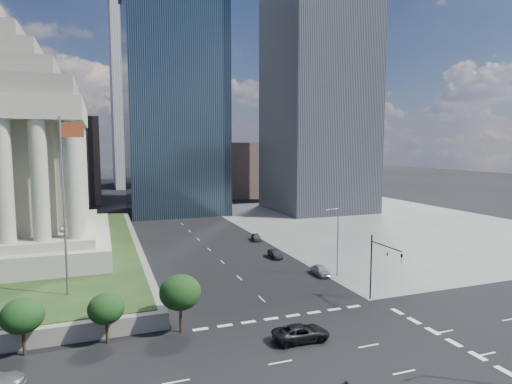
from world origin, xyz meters
name	(u,v)px	position (x,y,z in m)	size (l,w,h in m)	color
ground	(166,209)	(0.00, 100.00, 0.00)	(500.00, 500.00, 0.00)	black
sidewalk_ne	(378,222)	(46.00, 60.00, 0.01)	(68.00, 90.00, 0.03)	slate
flagpole	(65,196)	(-21.83, 24.00, 13.11)	(2.52, 0.24, 20.00)	slate
midrise_glass	(174,106)	(2.00, 95.00, 30.00)	(26.00, 26.00, 60.00)	black
highrise_ne	(319,36)	(42.00, 85.00, 50.00)	(26.00, 28.00, 100.00)	black
building_filler_ne	(238,169)	(32.00, 130.00, 10.00)	(20.00, 30.00, 20.00)	brown
building_filler_nw	(62,160)	(-30.00, 130.00, 14.00)	(24.00, 30.00, 28.00)	brown
traffic_signal_ne	(380,261)	(12.50, 13.70, 5.25)	(0.30, 5.74, 8.00)	black
street_lamp_north	(337,238)	(13.33, 25.00, 5.66)	(2.13, 0.22, 10.00)	slate
pickup_truck	(301,333)	(-0.45, 8.16, 0.77)	(5.56, 2.56, 1.54)	black
parked_sedan_near	(321,270)	(11.50, 26.17, 0.73)	(1.71, 4.26, 1.45)	#9DA1A6
parked_sedan_mid	(275,254)	(9.00, 37.45, 0.66)	(1.40, 4.01, 1.32)	black
parked_sedan_far	(256,237)	(10.62, 51.07, 0.69)	(1.62, 4.04, 1.38)	#4E5055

